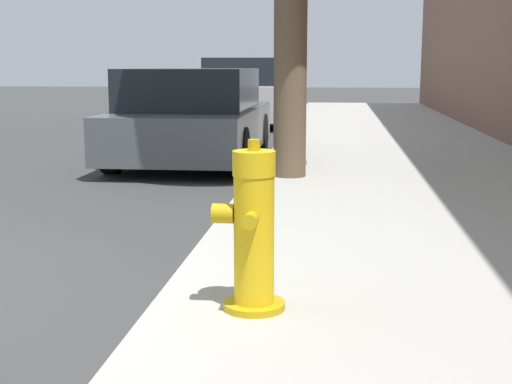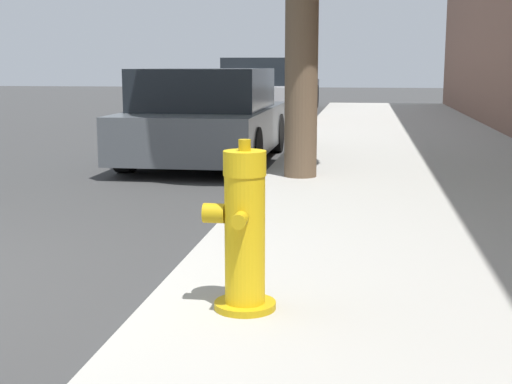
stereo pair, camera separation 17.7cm
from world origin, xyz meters
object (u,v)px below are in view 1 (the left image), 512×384
(fire_hydrant, at_px, (253,233))
(parked_car_mid, at_px, (246,93))
(parked_car_near, at_px, (193,118))
(parked_car_far, at_px, (266,87))

(fire_hydrant, distance_m, parked_car_mid, 12.73)
(fire_hydrant, xyz_separation_m, parked_car_mid, (-1.64, 12.62, 0.19))
(fire_hydrant, distance_m, parked_car_near, 6.54)
(parked_car_mid, relative_size, parked_car_far, 1.02)
(fire_hydrant, bearing_deg, parked_car_far, 95.43)
(fire_hydrant, height_order, parked_car_near, parked_car_near)
(parked_car_mid, distance_m, parked_car_far, 5.66)
(fire_hydrant, xyz_separation_m, parked_car_far, (-1.74, 18.28, 0.17))
(parked_car_far, bearing_deg, parked_car_mid, -89.03)
(parked_car_near, bearing_deg, parked_car_far, 90.74)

